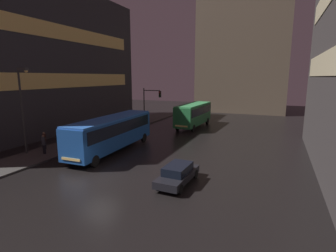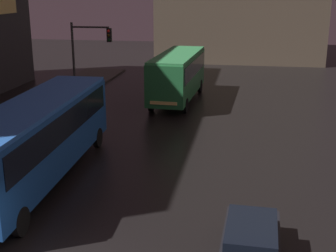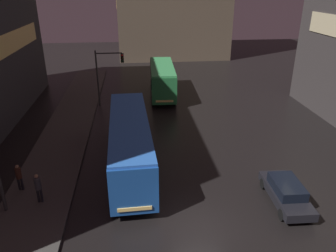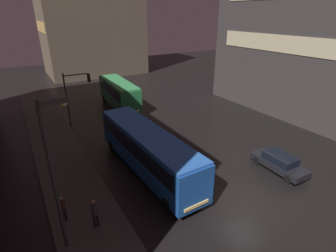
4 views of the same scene
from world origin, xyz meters
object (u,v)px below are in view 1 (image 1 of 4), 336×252
(car_taxi, at_px, (178,174))
(traffic_light_main, at_px, (150,101))
(pedestrian_mid, at_px, (44,143))
(bus_near, at_px, (112,130))
(street_lamp_sidewalk, at_px, (23,98))
(pedestrian_near, at_px, (44,139))
(bus_far, at_px, (194,113))

(car_taxi, distance_m, traffic_light_main, 21.14)
(pedestrian_mid, bearing_deg, bus_near, 126.20)
(traffic_light_main, bearing_deg, car_taxi, -58.09)
(car_taxi, relative_size, pedestrian_mid, 2.43)
(bus_near, xyz_separation_m, street_lamp_sidewalk, (-6.71, -4.22, 3.30))
(bus_near, height_order, traffic_light_main, traffic_light_main)
(bus_near, bearing_deg, pedestrian_near, 17.19)
(bus_near, height_order, bus_far, bus_far)
(car_taxi, relative_size, traffic_light_main, 0.78)
(car_taxi, bearing_deg, bus_near, -27.76)
(car_taxi, relative_size, pedestrian_near, 2.60)
(bus_near, distance_m, pedestrian_near, 7.12)
(car_taxi, height_order, traffic_light_main, traffic_light_main)
(pedestrian_near, relative_size, pedestrian_mid, 0.93)
(bus_near, xyz_separation_m, pedestrian_near, (-6.67, -2.29, -0.98))
(car_taxi, height_order, pedestrian_near, pedestrian_near)
(pedestrian_mid, bearing_deg, street_lamp_sidewalk, -69.84)
(pedestrian_near, distance_m, street_lamp_sidewalk, 4.69)
(bus_far, distance_m, pedestrian_mid, 20.96)
(street_lamp_sidewalk, bearing_deg, bus_near, 32.20)
(bus_near, xyz_separation_m, pedestrian_mid, (-5.19, -3.69, -0.89))
(bus_far, xyz_separation_m, car_taxi, (5.26, -20.37, -1.40))
(bus_near, distance_m, traffic_light_main, 13.01)
(pedestrian_near, bearing_deg, car_taxi, -48.78)
(car_taxi, bearing_deg, traffic_light_main, -56.16)
(traffic_light_main, bearing_deg, bus_far, 24.36)
(pedestrian_near, height_order, street_lamp_sidewalk, street_lamp_sidewalk)
(bus_near, height_order, car_taxi, bus_near)
(car_taxi, xyz_separation_m, pedestrian_near, (-15.51, 2.75, 0.43))
(bus_far, relative_size, pedestrian_mid, 5.14)
(bus_far, bearing_deg, traffic_light_main, 26.88)
(pedestrian_near, xyz_separation_m, pedestrian_mid, (1.48, -1.40, 0.09))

